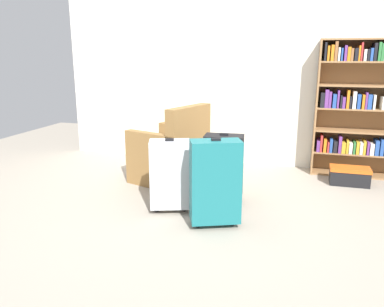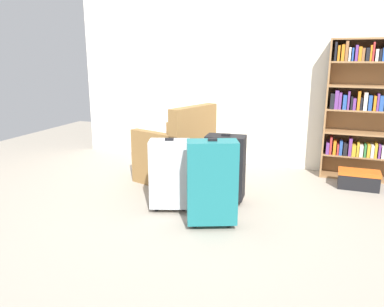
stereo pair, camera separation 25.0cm
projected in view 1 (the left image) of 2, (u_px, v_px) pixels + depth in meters
The scene contains 9 objects.
ground_plane at pixel (190, 224), 3.36m from camera, with size 8.44×8.44×0.00m, color #9E9384.
back_wall at pixel (236, 66), 5.03m from camera, with size 4.82×0.10×2.60m, color silver.
bookshelf at pixel (363, 105), 4.53m from camera, with size 1.09×0.29×1.62m.
armchair at pixel (171, 155), 4.44m from camera, with size 0.89×0.89×0.90m.
mug at pixel (222, 181), 4.35m from camera, with size 0.12×0.08×0.10m.
storage_box at pixel (350, 175), 4.37m from camera, with size 0.44×0.23×0.20m.
suitcase_teal at pixel (215, 182), 3.23m from camera, with size 0.47×0.35×0.78m.
suitcase_silver at pixel (170, 174), 3.56m from camera, with size 0.42×0.33×0.70m.
suitcase_black at pixel (223, 166), 3.81m from camera, with size 0.40×0.26×0.70m.
Camera 1 is at (0.88, -2.97, 1.44)m, focal length 35.84 mm.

